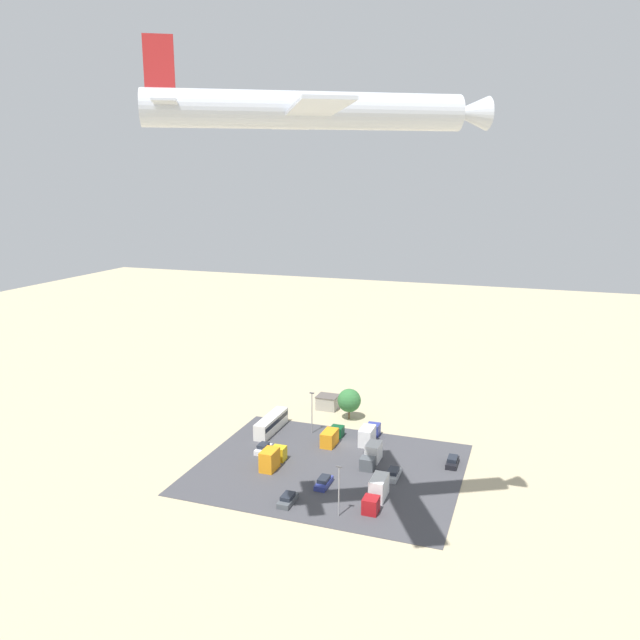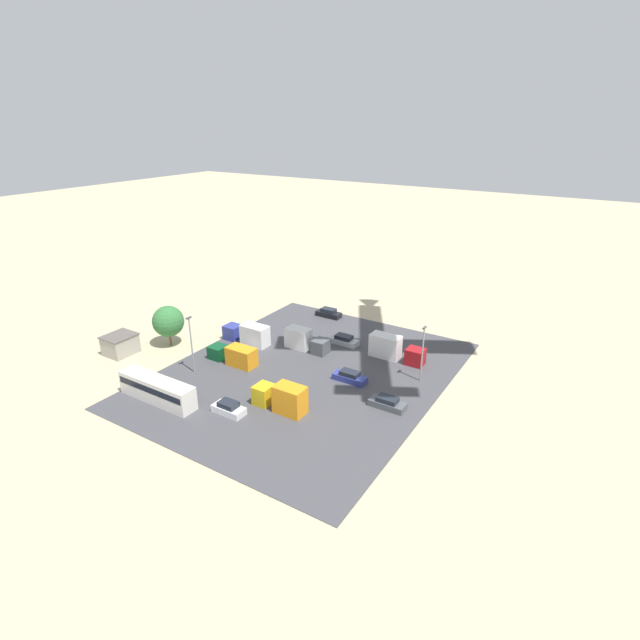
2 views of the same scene
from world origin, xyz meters
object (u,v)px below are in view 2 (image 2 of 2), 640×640
at_px(parked_truck_2, 394,349).
at_px(parked_car_2, 329,313).
at_px(parked_car_0, 344,340).
at_px(parked_car_1, 387,403).
at_px(parked_car_3, 350,377).
at_px(parked_truck_3, 305,340).
at_px(parked_truck_1, 235,355).
at_px(parked_car_4, 229,408).
at_px(bus, 157,389).
at_px(parked_truck_4, 249,334).
at_px(parked_truck_0, 282,398).
at_px(shed_building, 120,344).

bearing_deg(parked_truck_2, parked_car_2, -118.79).
xyz_separation_m(parked_car_0, parked_truck_2, (0.59, 8.89, 0.97)).
height_order(parked_car_1, parked_car_3, parked_car_3).
bearing_deg(parked_truck_3, parked_truck_1, -32.06).
xyz_separation_m(parked_car_0, parked_car_4, (25.04, -2.09, 0.02)).
bearing_deg(bus, parked_truck_1, 173.92).
relative_size(parked_car_4, parked_truck_4, 0.52).
distance_m(bus, parked_truck_0, 16.26).
height_order(parked_truck_1, parked_truck_4, parked_truck_4).
relative_size(parked_car_2, parked_truck_4, 0.58).
bearing_deg(bus, shed_building, -112.48).
xyz_separation_m(parked_truck_2, parked_truck_4, (7.23, -22.03, -0.09)).
bearing_deg(parked_truck_3, parked_car_4, 6.27).
height_order(parked_car_0, parked_car_2, parked_car_2).
distance_m(parked_car_3, parked_truck_0, 11.44).
bearing_deg(parked_car_1, parked_car_4, -54.22).
height_order(parked_car_0, parked_car_3, parked_car_0).
bearing_deg(parked_truck_2, shed_building, -60.53).
distance_m(shed_building, parked_car_4, 25.71).
xyz_separation_m(parked_car_4, parked_truck_1, (-10.61, -8.20, 0.65)).
distance_m(shed_building, parked_car_0, 34.69).
height_order(parked_car_4, parked_truck_4, parked_truck_4).
bearing_deg(bus, parked_car_3, 133.75).
distance_m(parked_truck_2, parked_truck_4, 23.18).
height_order(bus, parked_car_2, bus).
height_order(parked_car_3, parked_truck_0, parked_truck_0).
xyz_separation_m(bus, parked_truck_1, (-13.24, 1.41, -0.40)).
height_order(shed_building, parked_car_0, shed_building).
xyz_separation_m(parked_car_4, parked_truck_4, (-17.23, -11.05, 0.87)).
height_order(parked_car_4, parked_truck_3, parked_truck_3).
bearing_deg(bus, parked_car_1, 118.94).
bearing_deg(parked_car_2, parked_car_4, 10.18).
xyz_separation_m(shed_building, parked_truck_0, (-0.21, 30.58, 0.19)).
bearing_deg(parked_car_2, parked_truck_3, 15.77).
height_order(parked_truck_0, parked_truck_4, parked_truck_0).
relative_size(parked_car_2, parked_truck_0, 0.66).
distance_m(parked_car_4, parked_truck_1, 13.43).
bearing_deg(parked_truck_4, parked_car_2, -16.70).
bearing_deg(parked_truck_3, parked_car_1, 64.67).
height_order(parked_car_2, parked_truck_2, parked_truck_2).
bearing_deg(parked_car_1, bus, -61.06).
height_order(parked_car_3, parked_car_4, parked_car_4).
xyz_separation_m(parked_car_3, parked_truck_3, (-5.23, -10.96, 0.84)).
bearing_deg(parked_truck_1, parked_car_2, -5.25).
height_order(shed_building, parked_truck_4, parked_truck_4).
bearing_deg(parked_car_4, parked_car_0, 175.23).
bearing_deg(parked_car_0, parked_car_1, 45.88).
bearing_deg(parked_truck_1, parked_truck_0, -115.88).
xyz_separation_m(parked_car_2, parked_truck_4, (16.60, -4.98, 0.86)).
xyz_separation_m(parked_truck_0, parked_truck_1, (-6.50, -13.39, -0.35)).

